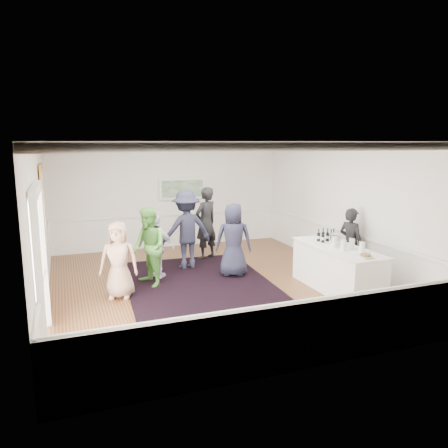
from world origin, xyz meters
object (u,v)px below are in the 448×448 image
object	(u,v)px
ice_bucket	(335,239)
guest_dark_a	(186,230)
bartender	(351,244)
serving_table	(337,268)
nut_bowl	(366,256)
guest_navy	(234,240)
guest_lilac	(157,247)
guest_tan	(119,260)
guest_dark_b	(206,223)
guest_green	(149,247)

from	to	relation	value
ice_bucket	guest_dark_a	bearing A→B (deg)	135.59
bartender	guest_dark_a	distance (m)	4.02
serving_table	ice_bucket	world-z (taller)	ice_bucket
nut_bowl	guest_navy	bearing A→B (deg)	121.78
guest_dark_a	nut_bowl	distance (m)	4.53
guest_lilac	ice_bucket	distance (m)	4.08
serving_table	guest_tan	distance (m)	4.65
bartender	guest_dark_b	world-z (taller)	guest_dark_b
guest_dark_a	guest_dark_b	bearing A→B (deg)	-142.80
guest_green	guest_tan	bearing A→B (deg)	-69.03
guest_dark_b	nut_bowl	distance (m)	4.79
guest_dark_b	guest_navy	xyz separation A→B (m)	(0.13, -1.72, -0.11)
guest_tan	nut_bowl	size ratio (longest dim) A/B	6.36
guest_dark_b	ice_bucket	distance (m)	3.79
bartender	guest_tan	xyz separation A→B (m)	(-5.26, 0.59, -0.04)
guest_dark_b	guest_navy	bearing A→B (deg)	68.38
serving_table	nut_bowl	size ratio (longest dim) A/B	9.47
guest_green	guest_lilac	xyz separation A→B (m)	(0.27, 0.47, -0.13)
guest_dark_b	guest_navy	world-z (taller)	guest_dark_b
guest_navy	guest_tan	bearing A→B (deg)	31.06
guest_lilac	serving_table	bearing A→B (deg)	-176.35
serving_table	guest_dark_b	xyz separation A→B (m)	(-1.85, 3.49, 0.51)
bartender	guest_navy	xyz separation A→B (m)	(-2.49, 1.16, 0.04)
guest_green	nut_bowl	xyz separation A→B (m)	(3.72, -2.69, 0.12)
serving_table	guest_lilac	world-z (taller)	guest_lilac
guest_tan	guest_dark_b	world-z (taller)	guest_dark_b
guest_dark_b	bartender	bearing A→B (deg)	106.23
guest_green	guest_dark_a	bearing A→B (deg)	116.51
serving_table	guest_dark_a	distance (m)	3.85
guest_tan	guest_green	bearing A→B (deg)	53.89
guest_tan	nut_bowl	world-z (taller)	guest_tan
ice_bucket	guest_tan	bearing A→B (deg)	167.66
serving_table	guest_lilac	distance (m)	4.14
bartender	guest_tan	size ratio (longest dim) A/B	1.05
guest_dark_b	nut_bowl	xyz separation A→B (m)	(1.82, -4.43, 0.01)
guest_tan	nut_bowl	bearing A→B (deg)	-8.50
bartender	guest_green	bearing A→B (deg)	57.83
bartender	guest_tan	distance (m)	5.29
serving_table	guest_navy	xyz separation A→B (m)	(-1.71, 1.77, 0.40)
nut_bowl	guest_lilac	bearing A→B (deg)	137.54
bartender	nut_bowl	size ratio (longest dim) A/B	6.68
serving_table	nut_bowl	bearing A→B (deg)	-91.86
guest_lilac	guest_dark_b	world-z (taller)	guest_dark_b
nut_bowl	guest_tan	bearing A→B (deg)	154.30
ice_bucket	nut_bowl	distance (m)	1.16
guest_navy	ice_bucket	size ratio (longest dim) A/B	6.82
nut_bowl	ice_bucket	bearing A→B (deg)	86.06
bartender	guest_lilac	world-z (taller)	bartender
bartender	ice_bucket	size ratio (longest dim) A/B	6.50
serving_table	guest_tan	size ratio (longest dim) A/B	1.49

